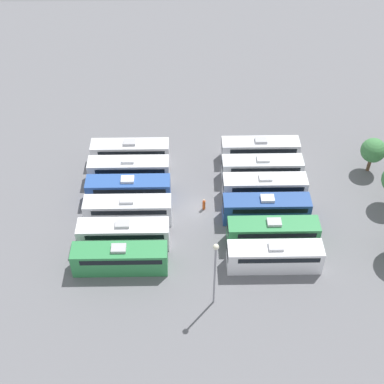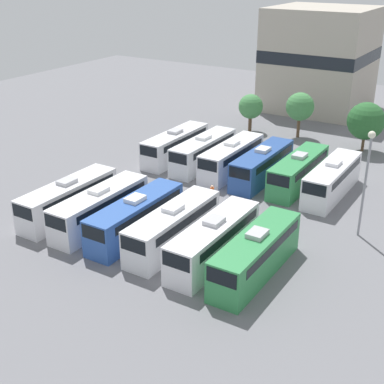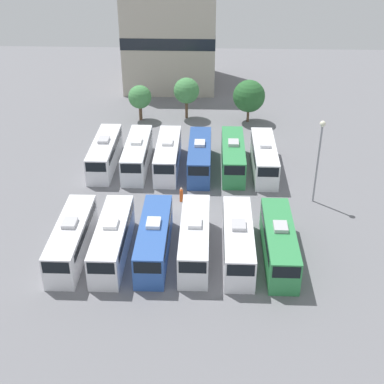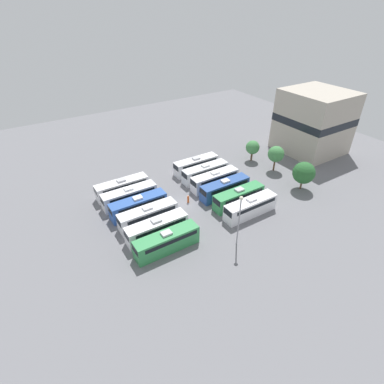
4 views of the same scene
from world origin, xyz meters
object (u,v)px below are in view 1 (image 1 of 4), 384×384
Objects in this scene: bus_8 at (265,187)px; bus_0 at (131,152)px; light_pole at (215,266)px; bus_2 at (129,189)px; bus_3 at (128,210)px; bus_9 at (266,208)px; bus_4 at (124,233)px; bus_5 at (120,258)px; bus_1 at (129,169)px; tree_0 at (373,150)px; bus_10 at (273,232)px; bus_11 at (275,256)px; worker_person at (204,204)px; bus_6 at (260,150)px; bus_7 at (262,168)px.

bus_0 is at bearing -112.89° from bus_8.
bus_8 is 1.14× the size of light_pole.
bus_2 and bus_3 have the same top height.
bus_0 is 1.00× the size of bus_9.
bus_4 and bus_5 have the same top height.
bus_0 and bus_1 have the same top height.
bus_9 is at bearing -59.47° from tree_0.
bus_11 is at bearing -4.18° from bus_10.
worker_person is at bearing 59.43° from bus_1.
bus_8 is at bearing 78.05° from bus_1.
bus_0 is 2.08× the size of tree_0.
bus_6 and bus_10 have the same top height.
bus_7 is (0.03, 17.27, 0.00)m from bus_1.
bus_2 is 18.80m from bus_6.
bus_5 is 1.00× the size of bus_11.
bus_10 is at bearing 89.87° from bus_4.
bus_6 is at bearing 140.04° from worker_person.
bus_8 and bus_9 have the same top height.
light_pole reaches higher than bus_3.
bus_6 is 12.36m from worker_person.
bus_3 is 3.86m from bus_4.
bus_2 is 16.95m from bus_8.
bus_2 is at bearing -101.57° from worker_person.
bus_1 is 1.00× the size of bus_2.
light_pole reaches higher than bus_6.
bus_6 is at bearing 179.28° from bus_10.
bus_6 is 15.05m from bus_10.
tree_0 is (-12.59, 14.48, 1.64)m from bus_10.
bus_10 is 2.08× the size of tree_0.
bus_3 is at bearing 176.76° from bus_4.
bus_9 is at bearing -175.64° from bus_10.
bus_10 is 3.59m from bus_11.
bus_3 is 1.00× the size of bus_6.
bus_0 is 7.36m from bus_2.
bus_5 is at bearing -56.86° from bus_8.
bus_10 is at bearing 4.36° from bus_9.
bus_1 and bus_10 have the same top height.
bus_4 is at bearing -3.24° from bus_3.
bus_3 is at bearing 2.76° from bus_2.
bus_6 is 1.00× the size of bus_8.
bus_7 is 1.00× the size of bus_8.
tree_0 is (-16.18, 14.74, 1.64)m from bus_11.
bus_7 is 14.79m from bus_11.
light_pole reaches higher than bus_7.
bus_7 is 7.33m from bus_9.
bus_1 is 1.14× the size of light_pole.
bus_1 is at bearing -123.08° from bus_10.
bus_3 is 17.30m from bus_10.
tree_0 is at bearing 137.65° from bus_11.
bus_2 is 1.00× the size of bus_6.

